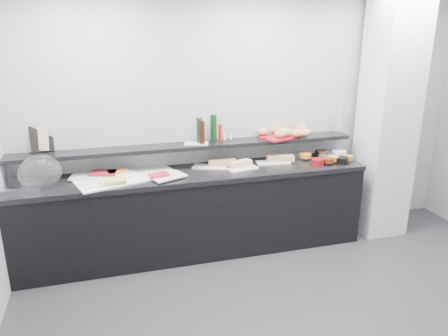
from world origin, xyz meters
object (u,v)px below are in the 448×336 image
object	(u,v)px
cloche_base	(24,186)
carafe	(339,120)
framed_print	(42,139)
bread_tray	(279,137)
sandwich_plate_mid	(243,169)
condiment_tray	(196,143)

from	to	relation	value
cloche_base	carafe	world-z (taller)	carafe
cloche_base	framed_print	size ratio (longest dim) A/B	1.64
bread_tray	sandwich_plate_mid	bearing A→B (deg)	-176.37
framed_print	bread_tray	bearing A→B (deg)	-10.73
framed_print	bread_tray	distance (m)	2.45
condiment_tray	bread_tray	world-z (taller)	bread_tray
sandwich_plate_mid	carafe	world-z (taller)	carafe
framed_print	carafe	distance (m)	3.19
condiment_tray	bread_tray	bearing A→B (deg)	15.68
condiment_tray	carafe	world-z (taller)	carafe
framed_print	condiment_tray	bearing A→B (deg)	-12.31
sandwich_plate_mid	condiment_tray	world-z (taller)	condiment_tray
cloche_base	bread_tray	size ratio (longest dim) A/B	1.11
framed_print	condiment_tray	distance (m)	1.52
framed_print	condiment_tray	world-z (taller)	framed_print
cloche_base	framed_print	world-z (taller)	framed_print
cloche_base	condiment_tray	bearing A→B (deg)	23.49
sandwich_plate_mid	carafe	size ratio (longest dim) A/B	1.05
carafe	cloche_base	bearing A→B (deg)	-176.39
bread_tray	carafe	world-z (taller)	carafe
sandwich_plate_mid	bread_tray	xyz separation A→B (m)	(0.49, 0.22, 0.25)
sandwich_plate_mid	condiment_tray	size ratio (longest dim) A/B	1.26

